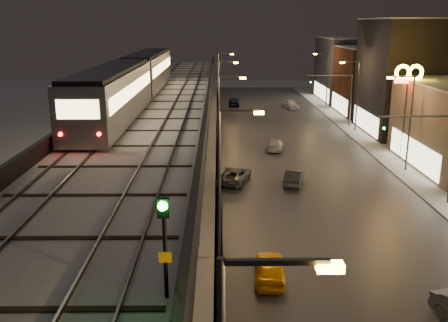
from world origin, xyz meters
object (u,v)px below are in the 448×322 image
object	(u,v)px
subway_train	(134,79)
rail_signal	(164,229)
car_mid_dark	(275,145)
car_far_white	(234,102)
car_taxi	(270,269)
car_mid_silver	(234,176)
car_onc_red	(290,105)
car_near_white	(294,178)

from	to	relation	value
subway_train	rail_signal	xyz separation A→B (m)	(6.40, -35.12, 0.08)
car_mid_dark	car_far_white	distance (m)	30.55
car_taxi	car_mid_silver	world-z (taller)	car_taxi
subway_train	car_onc_red	xyz separation A→B (m)	(19.57, 33.96, -7.77)
car_near_white	car_onc_red	size ratio (longest dim) A/B	0.90
car_mid_silver	car_onc_red	distance (m)	40.28
car_mid_dark	car_taxi	bearing A→B (deg)	93.26
rail_signal	car_near_white	distance (m)	31.55
rail_signal	car_mid_dark	distance (m)	43.07
car_near_white	car_taxi	bearing A→B (deg)	93.41
car_mid_silver	car_onc_red	xyz separation A→B (m)	(10.40, 38.91, 0.08)
car_mid_dark	car_onc_red	xyz separation A→B (m)	(5.58, 27.44, 0.14)
subway_train	car_near_white	bearing A→B (deg)	-21.47
car_onc_red	rail_signal	bearing A→B (deg)	-113.18
rail_signal	car_far_white	xyz separation A→B (m)	(4.05, 71.98, -7.86)
car_taxi	car_near_white	size ratio (longest dim) A/B	1.03
subway_train	car_near_white	xyz separation A→B (m)	(14.31, -5.63, -7.87)
car_mid_dark	car_far_white	size ratio (longest dim) A/B	0.97
rail_signal	car_taxi	xyz separation A→B (m)	(4.13, 12.94, -7.91)
car_mid_silver	car_mid_dark	size ratio (longest dim) A/B	1.15
car_onc_red	car_taxi	bearing A→B (deg)	-111.53
subway_train	car_far_white	xyz separation A→B (m)	(10.45, 36.86, -7.78)
subway_train	car_onc_red	distance (m)	39.96
car_mid_silver	car_far_white	bearing A→B (deg)	-76.77
car_taxi	car_far_white	xyz separation A→B (m)	(-0.08, 59.04, 0.05)
car_near_white	car_mid_dark	distance (m)	12.15
rail_signal	car_onc_red	size ratio (longest dim) A/B	0.63
car_mid_dark	car_far_white	xyz separation A→B (m)	(-3.54, 30.35, 0.13)
rail_signal	car_near_white	xyz separation A→B (m)	(7.91, 29.49, -7.95)
car_taxi	car_onc_red	distance (m)	56.86
car_taxi	car_far_white	size ratio (longest dim) A/B	0.94
subway_train	car_near_white	distance (m)	17.28
car_taxi	car_mid_silver	size ratio (longest dim) A/B	0.84
rail_signal	car_near_white	size ratio (longest dim) A/B	0.71
car_mid_dark	car_onc_red	world-z (taller)	car_onc_red
car_near_white	car_mid_silver	world-z (taller)	car_mid_silver
rail_signal	car_far_white	world-z (taller)	rail_signal
rail_signal	car_taxi	world-z (taller)	rail_signal
subway_train	car_mid_dark	xyz separation A→B (m)	(13.99, 6.52, -7.91)
car_taxi	car_onc_red	size ratio (longest dim) A/B	0.92
car_near_white	car_far_white	world-z (taller)	car_far_white
rail_signal	car_taxi	distance (m)	15.72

